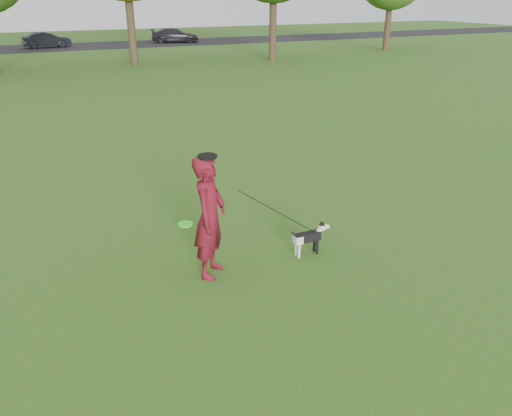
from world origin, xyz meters
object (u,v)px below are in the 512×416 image
man (210,217)px  car_right (175,35)px  dog (310,236)px  car_mid (46,40)px

man → car_right: bearing=22.2°
man → car_right: man is taller
dog → car_right: 40.69m
car_mid → man: bearing=172.5°
dog → car_right: bearing=77.2°
car_right → man: bearing=179.8°
man → dog: 1.91m
car_mid → dog: bearing=175.1°
dog → car_mid: car_mid is taller
dog → car_mid: bearing=92.8°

